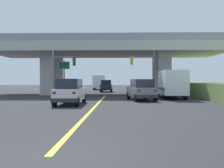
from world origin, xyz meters
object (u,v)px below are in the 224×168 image
(suv_lead, at_px, (70,92))
(sedan_oncoming, at_px, (106,86))
(suv_crossing, at_px, (141,90))
(traffic_signal_nearside, at_px, (146,68))
(traffic_signal_farside, at_px, (61,68))
(box_truck, at_px, (171,84))
(semi_truck_distant, at_px, (99,82))
(highway_sign, at_px, (64,70))

(suv_lead, height_order, sedan_oncoming, same)
(suv_crossing, xyz_separation_m, sedan_oncoming, (-4.27, 19.05, -0.00))
(traffic_signal_nearside, bearing_deg, traffic_signal_farside, -174.93)
(suv_lead, height_order, traffic_signal_nearside, traffic_signal_nearside)
(sedan_oncoming, distance_m, traffic_signal_farside, 15.40)
(suv_crossing, xyz_separation_m, traffic_signal_nearside, (0.98, 5.36, 2.38))
(box_truck, xyz_separation_m, semi_truck_distant, (-9.71, 27.55, 0.02))
(sedan_oncoming, bearing_deg, suv_crossing, -77.36)
(sedan_oncoming, relative_size, semi_truck_distant, 0.72)
(traffic_signal_nearside, relative_size, traffic_signal_farside, 0.99)
(traffic_signal_farside, height_order, semi_truck_distant, traffic_signal_farside)
(box_truck, relative_size, traffic_signal_nearside, 1.23)
(sedan_oncoming, height_order, semi_truck_distant, semi_truck_distant)
(semi_truck_distant, bearing_deg, suv_lead, -89.35)
(sedan_oncoming, xyz_separation_m, semi_truck_distant, (-2.06, 11.27, 0.56))
(suv_lead, bearing_deg, suv_crossing, 37.57)
(suv_crossing, bearing_deg, highway_sign, 126.42)
(suv_lead, relative_size, semi_truck_distant, 0.75)
(suv_crossing, bearing_deg, traffic_signal_nearside, 70.43)
(sedan_oncoming, height_order, traffic_signal_farside, traffic_signal_farside)
(suv_lead, relative_size, suv_crossing, 0.99)
(traffic_signal_farside, bearing_deg, traffic_signal_nearside, 5.07)
(suv_lead, height_order, suv_crossing, same)
(highway_sign, bearing_deg, semi_truck_distant, 81.87)
(box_truck, bearing_deg, semi_truck_distant, 109.41)
(sedan_oncoming, xyz_separation_m, highway_sign, (-5.09, -9.91, 2.31))
(suv_lead, xyz_separation_m, semi_truck_distant, (-0.40, 34.89, 0.56))
(sedan_oncoming, xyz_separation_m, traffic_signal_farside, (-4.47, -14.55, 2.31))
(sedan_oncoming, xyz_separation_m, traffic_signal_nearside, (5.25, -13.69, 2.38))
(box_truck, height_order, semi_truck_distant, semi_truck_distant)
(box_truck, height_order, sedan_oncoming, box_truck)
(traffic_signal_farside, bearing_deg, suv_crossing, -27.21)
(suv_crossing, distance_m, traffic_signal_nearside, 5.94)
(traffic_signal_nearside, xyz_separation_m, traffic_signal_farside, (-9.72, -0.86, -0.07))
(traffic_signal_nearside, distance_m, highway_sign, 11.01)
(sedan_oncoming, height_order, traffic_signal_nearside, traffic_signal_nearside)
(traffic_signal_nearside, xyz_separation_m, semi_truck_distant, (-7.31, 24.96, -1.82))
(traffic_signal_nearside, xyz_separation_m, highway_sign, (-10.34, 3.78, -0.06))
(suv_crossing, xyz_separation_m, semi_truck_distant, (-6.33, 30.32, 0.56))
(traffic_signal_nearside, bearing_deg, semi_truck_distant, 106.32)
(suv_crossing, xyz_separation_m, highway_sign, (-9.36, 9.14, 2.31))
(traffic_signal_nearside, bearing_deg, sedan_oncoming, 110.97)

